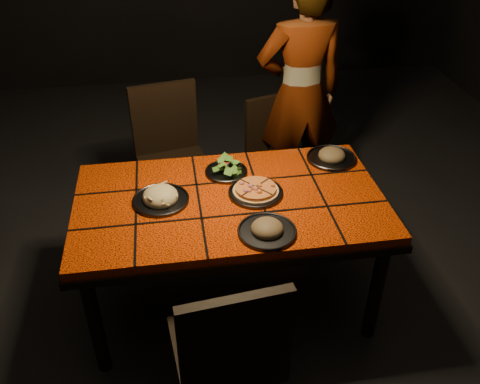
{
  "coord_description": "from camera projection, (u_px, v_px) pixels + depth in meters",
  "views": [
    {
      "loc": [
        -0.28,
        -2.13,
        2.27
      ],
      "look_at": [
        0.05,
        -0.05,
        0.82
      ],
      "focal_mm": 38.0,
      "sensor_mm": 36.0,
      "label": 1
    }
  ],
  "objects": [
    {
      "name": "plate_mushroom_a",
      "position": [
        267.0,
        229.0,
        2.39
      ],
      "size": [
        0.28,
        0.28,
        0.09
      ],
      "color": "#3E3E43",
      "rests_on": "dining_table"
    },
    {
      "name": "room_shell",
      "position": [
        228.0,
        58.0,
        2.21
      ],
      "size": [
        6.04,
        7.04,
        3.08
      ],
      "color": "black",
      "rests_on": "ground"
    },
    {
      "name": "plate_mushroom_b",
      "position": [
        332.0,
        156.0,
        2.94
      ],
      "size": [
        0.29,
        0.29,
        0.09
      ],
      "color": "#3E3E43",
      "rests_on": "dining_table"
    },
    {
      "name": "diner",
      "position": [
        300.0,
        94.0,
        3.49
      ],
      "size": [
        0.64,
        0.44,
        1.7
      ],
      "primitive_type": "imported",
      "rotation": [
        0.0,
        0.0,
        3.2
      ],
      "color": "brown",
      "rests_on": "ground"
    },
    {
      "name": "chair_near",
      "position": [
        229.0,
        350.0,
        2.08
      ],
      "size": [
        0.48,
        0.48,
        0.97
      ],
      "rotation": [
        0.0,
        0.0,
        3.25
      ],
      "color": "black",
      "rests_on": "ground"
    },
    {
      "name": "plate_pasta",
      "position": [
        161.0,
        197.0,
        2.6
      ],
      "size": [
        0.29,
        0.29,
        0.1
      ],
      "color": "#3E3E43",
      "rests_on": "dining_table"
    },
    {
      "name": "plate_salad",
      "position": [
        226.0,
        169.0,
        2.82
      ],
      "size": [
        0.24,
        0.24,
        0.07
      ],
      "color": "#3E3E43",
      "rests_on": "dining_table"
    },
    {
      "name": "chair_far_right",
      "position": [
        276.0,
        148.0,
        3.59
      ],
      "size": [
        0.48,
        0.48,
        0.85
      ],
      "rotation": [
        0.0,
        0.0,
        0.3
      ],
      "color": "black",
      "rests_on": "ground"
    },
    {
      "name": "dining_table",
      "position": [
        230.0,
        210.0,
        2.68
      ],
      "size": [
        1.62,
        0.92,
        0.75
      ],
      "color": "red",
      "rests_on": "ground"
    },
    {
      "name": "plate_pizza",
      "position": [
        256.0,
        191.0,
        2.66
      ],
      "size": [
        0.34,
        0.34,
        0.04
      ],
      "color": "#3E3E43",
      "rests_on": "dining_table"
    },
    {
      "name": "chair_far_left",
      "position": [
        170.0,
        148.0,
        3.43
      ],
      "size": [
        0.52,
        0.52,
        0.99
      ],
      "rotation": [
        0.0,
        0.0,
        0.2
      ],
      "color": "black",
      "rests_on": "ground"
    }
  ]
}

